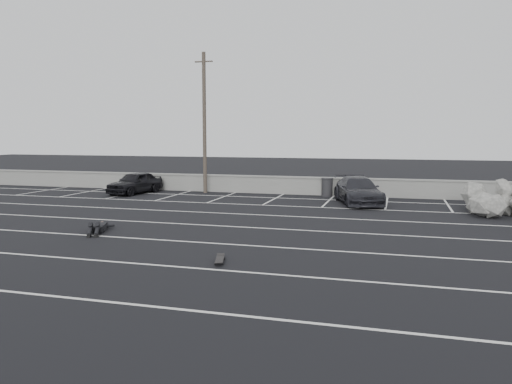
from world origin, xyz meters
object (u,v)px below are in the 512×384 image
(car_left, at_px, (135,183))
(person, at_px, (99,224))
(skateboard, at_px, (220,260))
(trash_bin, at_px, (327,187))
(utility_pole, at_px, (204,123))
(car_right, at_px, (358,190))

(car_left, distance_m, person, 11.80)
(car_left, height_order, skateboard, car_left)
(trash_bin, xyz_separation_m, skateboard, (-0.78, -15.85, -0.46))
(car_left, relative_size, person, 1.45)
(utility_pole, bearing_deg, skateboard, -66.88)
(car_right, xyz_separation_m, trash_bin, (-1.96, 2.67, -0.14))
(trash_bin, relative_size, person, 0.40)
(car_left, height_order, person, car_left)
(car_right, height_order, skateboard, car_right)
(trash_bin, height_order, skateboard, trash_bin)
(car_right, distance_m, skateboard, 13.47)
(utility_pole, height_order, trash_bin, utility_pole)
(person, distance_m, skateboard, 6.64)
(car_right, relative_size, person, 1.75)
(car_left, distance_m, skateboard, 17.48)
(car_left, relative_size, car_right, 0.83)
(car_left, bearing_deg, person, -56.18)
(car_right, xyz_separation_m, person, (-8.60, -10.06, -0.43))
(person, height_order, skateboard, person)
(utility_pole, distance_m, trash_bin, 8.26)
(car_right, distance_m, trash_bin, 3.32)
(car_right, relative_size, skateboard, 5.31)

